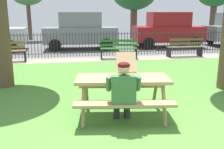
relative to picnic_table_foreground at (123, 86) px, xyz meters
The scene contains 12 objects.
ground 1.36m from the picnic_table_foreground, 82.03° to the left, with size 28.00×11.74×0.02m, color #4B7F33.
cobblestone_walkway 6.41m from the picnic_table_foreground, 88.49° to the left, with size 28.00×1.40×0.01m, color gray.
street_asphalt 10.57m from the picnic_table_foreground, 89.08° to the left, with size 28.00×6.95×0.01m, color #515154.
picnic_table_foreground is the anchor object (origin of this frame).
pizza_box_open 0.31m from the picnic_table_foreground, 47.10° to the left, with size 0.45×0.54×0.44m.
adult_at_table 0.51m from the picnic_table_foreground, 100.52° to the right, with size 0.63×0.63×1.19m.
iron_fence_streetside 7.08m from the picnic_table_foreground, 88.63° to the left, with size 22.60×0.03×1.10m.
park_bench_left 7.18m from the picnic_table_foreground, 119.72° to the left, with size 1.62×0.54×0.85m.
park_bench_center 6.34m from the picnic_table_foreground, 79.71° to the left, with size 1.63×0.58×0.85m.
park_bench_right 7.52m from the picnic_table_foreground, 56.10° to the left, with size 1.61×0.49×0.85m.
parked_car_center 9.60m from the picnic_table_foreground, 92.05° to the left, with size 3.96×1.94×1.98m.
parked_car_right 10.66m from the picnic_table_foreground, 64.05° to the left, with size 3.98×1.98×1.98m.
Camera 1 is at (-1.18, -4.12, 2.02)m, focal length 41.67 mm.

